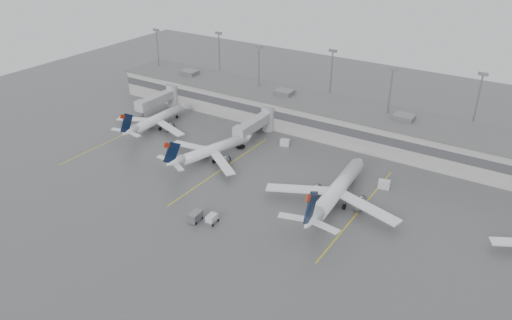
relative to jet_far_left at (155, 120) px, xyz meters
The scene contains 18 objects.
ground 58.33m from the jet_far_left, 34.96° to the right, with size 260.00×260.00×0.00m, color #505053.
terminal 53.73m from the jet_far_left, 27.25° to the left, with size 152.00×17.00×9.45m.
light_masts 57.35m from the jet_far_left, 32.45° to the left, with size 142.40×8.00×20.60m.
jet_bridge_left 14.61m from the jet_far_left, 122.14° to the left, with size 4.00×17.20×7.00m.
jet_bridge_right 29.94m from the jet_far_left, 24.34° to the left, with size 4.00×17.20×7.00m.
stand_markings 48.74m from the jet_far_left, 11.12° to the right, with size 105.25×40.00×0.01m.
jet_far_left is the anchor object (origin of this frame).
jet_mid_left 26.08m from the jet_far_left, 16.23° to the right, with size 23.32×26.52×8.79m.
jet_mid_right 60.69m from the jet_far_left, ahead, with size 29.76×33.43×10.81m.
baggage_tug 51.22m from the jet_far_left, 34.90° to the right, with size 2.06×2.99×1.84m.
baggage_cart 49.35m from the jet_far_left, 38.17° to the right, with size 2.03×3.26×2.01m.
gse_uld_a 5.95m from the jet_far_left, 123.29° to the left, with size 2.48×1.65×1.76m, color silver.
gse_uld_b 37.87m from the jet_far_left, 15.36° to the left, with size 2.40×1.60×1.70m, color silver.
gse_uld_c 66.37m from the jet_far_left, ahead, with size 2.57×1.71×1.82m, color silver.
gse_loader 28.36m from the jet_far_left, 29.50° to the left, with size 2.29×3.66×2.29m, color slate.
cone_a 9.15m from the jet_far_left, 165.69° to the left, with size 0.39×0.39×0.61m, color #ED5E05.
cone_b 28.21m from the jet_far_left, ahead, with size 0.47×0.47×0.75m, color #ED5E05.
cone_c 57.64m from the jet_far_left, ahead, with size 0.46×0.46×0.73m, color #ED5E05.
Camera 1 is at (46.55, -61.27, 57.20)m, focal length 35.00 mm.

